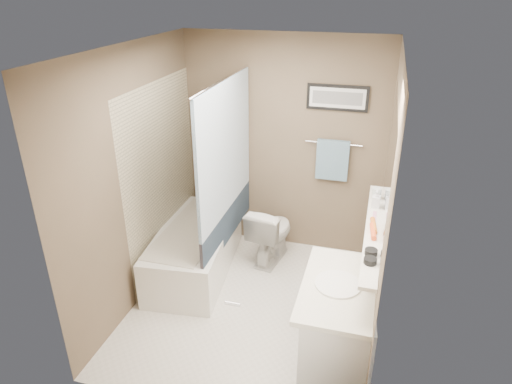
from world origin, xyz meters
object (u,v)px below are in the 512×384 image
(candle_bowl_far, at_px, (371,252))
(hair_brush_front, at_px, (373,231))
(vanity, at_px, (336,332))
(candle_bowl_near, at_px, (370,261))
(hair_brush_back, at_px, (374,225))
(bathtub, at_px, (195,249))
(glass_jar, at_px, (377,193))
(soap_bottle, at_px, (376,199))
(toilet, at_px, (271,233))

(candle_bowl_far, distance_m, hair_brush_front, 0.30)
(vanity, distance_m, candle_bowl_near, 0.76)
(candle_bowl_near, xyz_separation_m, hair_brush_back, (0.00, 0.50, 0.00))
(vanity, distance_m, hair_brush_back, 0.87)
(bathtub, relative_size, candle_bowl_far, 16.67)
(candle_bowl_near, distance_m, candle_bowl_far, 0.11)
(hair_brush_back, height_order, glass_jar, glass_jar)
(hair_brush_front, bearing_deg, bathtub, 159.01)
(candle_bowl_near, xyz_separation_m, soap_bottle, (0.00, 0.87, 0.06))
(vanity, bearing_deg, toilet, 117.03)
(candle_bowl_far, bearing_deg, toilet, 127.06)
(hair_brush_back, bearing_deg, glass_jar, 90.00)
(vanity, bearing_deg, soap_bottle, 72.77)
(vanity, height_order, candle_bowl_near, candle_bowl_near)
(toilet, height_order, glass_jar, glass_jar)
(glass_jar, bearing_deg, candle_bowl_near, -90.00)
(hair_brush_front, relative_size, soap_bottle, 1.45)
(glass_jar, height_order, soap_bottle, soap_bottle)
(candle_bowl_near, bearing_deg, vanity, 158.74)
(glass_jar, bearing_deg, hair_brush_back, -90.00)
(toilet, distance_m, candle_bowl_near, 2.02)
(hair_brush_front, distance_m, glass_jar, 0.63)
(candle_bowl_near, relative_size, soap_bottle, 0.59)
(hair_brush_front, bearing_deg, glass_jar, 90.00)
(toilet, distance_m, hair_brush_front, 1.73)
(hair_brush_front, distance_m, hair_brush_back, 0.09)
(candle_bowl_near, distance_m, hair_brush_front, 0.41)
(toilet, xyz_separation_m, candle_bowl_far, (1.06, -1.40, 0.80))
(toilet, height_order, soap_bottle, soap_bottle)
(hair_brush_back, xyz_separation_m, glass_jar, (0.00, 0.54, 0.03))
(bathtub, xyz_separation_m, toilet, (0.73, 0.42, 0.08))
(candle_bowl_far, bearing_deg, candle_bowl_near, -90.00)
(toilet, height_order, candle_bowl_near, candle_bowl_near)
(candle_bowl_near, height_order, soap_bottle, soap_bottle)
(toilet, height_order, candle_bowl_far, candle_bowl_far)
(toilet, xyz_separation_m, glass_jar, (1.06, -0.47, 0.83))
(bathtub, xyz_separation_m, hair_brush_back, (1.79, -0.59, 0.89))
(toilet, distance_m, soap_bottle, 1.51)
(vanity, xyz_separation_m, glass_jar, (0.19, 0.97, 0.77))
(vanity, bearing_deg, candle_bowl_far, 8.11)
(hair_brush_front, xyz_separation_m, hair_brush_back, (0.00, 0.09, 0.00))
(hair_brush_front, xyz_separation_m, soap_bottle, (0.00, 0.46, 0.05))
(glass_jar, bearing_deg, soap_bottle, -90.00)
(vanity, relative_size, candle_bowl_near, 10.00)
(bathtub, height_order, candle_bowl_near, candle_bowl_near)
(bathtub, bearing_deg, glass_jar, -7.75)
(hair_brush_front, height_order, soap_bottle, soap_bottle)
(vanity, distance_m, soap_bottle, 1.14)
(bathtub, height_order, glass_jar, glass_jar)
(candle_bowl_near, bearing_deg, toilet, 124.96)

